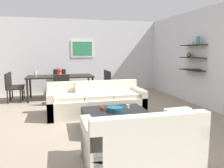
{
  "coord_description": "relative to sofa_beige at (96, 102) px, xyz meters",
  "views": [
    {
      "loc": [
        -0.95,
        -4.89,
        1.52
      ],
      "look_at": [
        0.39,
        0.2,
        0.75
      ],
      "focal_mm": 35.57,
      "sensor_mm": 36.0,
      "label": 1
    }
  ],
  "objects": [
    {
      "name": "dining_chair_right_near",
      "position": [
        0.67,
        1.86,
        0.21
      ],
      "size": [
        0.44,
        0.44,
        0.88
      ],
      "color": "black",
      "rests_on": "ground"
    },
    {
      "name": "ground_plane",
      "position": [
        -0.02,
        -0.34,
        -0.29
      ],
      "size": [
        18.0,
        18.0,
        0.0
      ],
      "primitive_type": "plane",
      "color": "gray"
    },
    {
      "name": "apple_on_coffee_table",
      "position": [
        -0.08,
        -1.06,
        0.12
      ],
      "size": [
        0.07,
        0.07,
        0.07
      ],
      "primitive_type": "sphere",
      "color": "red",
      "rests_on": "coffee_table"
    },
    {
      "name": "loveseat_white",
      "position": [
        0.15,
        -2.55,
        0.0
      ],
      "size": [
        1.52,
        0.9,
        0.78
      ],
      "color": "silver",
      "rests_on": "ground"
    },
    {
      "name": "sofa_beige",
      "position": [
        0.0,
        0.0,
        0.0
      ],
      "size": [
        2.3,
        0.9,
        0.78
      ],
      "color": "beige",
      "rests_on": "ground"
    },
    {
      "name": "right_wall_shelf_unit",
      "position": [
        3.01,
        0.26,
        1.06
      ],
      "size": [
        0.34,
        8.2,
        2.7
      ],
      "color": "silver",
      "rests_on": "ground"
    },
    {
      "name": "wine_glass_head",
      "position": [
        -0.77,
        2.5,
        0.56
      ],
      "size": [
        0.07,
        0.07,
        0.14
      ],
      "color": "silver",
      "rests_on": "dining_table"
    },
    {
      "name": "wine_glass_left_far",
      "position": [
        -1.52,
        2.19,
        0.59
      ],
      "size": [
        0.06,
        0.06,
        0.18
      ],
      "color": "silver",
      "rests_on": "dining_table"
    },
    {
      "name": "dining_chair_left_near",
      "position": [
        -2.22,
        1.86,
        0.21
      ],
      "size": [
        0.44,
        0.44,
        0.88
      ],
      "color": "black",
      "rests_on": "ground"
    },
    {
      "name": "decorative_bowl",
      "position": [
        0.16,
        -1.2,
        0.13
      ],
      "size": [
        0.35,
        0.35,
        0.09
      ],
      "color": "navy",
      "rests_on": "coffee_table"
    },
    {
      "name": "candle_jar",
      "position": [
        0.47,
        -1.04,
        0.12
      ],
      "size": [
        0.07,
        0.07,
        0.07
      ],
      "primitive_type": "cylinder",
      "color": "silver",
      "rests_on": "coffee_table"
    },
    {
      "name": "dining_chair_left_far",
      "position": [
        -2.22,
        2.29,
        0.21
      ],
      "size": [
        0.44,
        0.44,
        0.88
      ],
      "color": "black",
      "rests_on": "ground"
    },
    {
      "name": "dining_chair_right_far",
      "position": [
        0.67,
        2.29,
        0.21
      ],
      "size": [
        0.44,
        0.44,
        0.88
      ],
      "color": "black",
      "rests_on": "ground"
    },
    {
      "name": "centerpiece_vase",
      "position": [
        -0.8,
        2.04,
        0.6
      ],
      "size": [
        0.16,
        0.16,
        0.26
      ],
      "color": "#D85933",
      "rests_on": "dining_table"
    },
    {
      "name": "back_wall_unit",
      "position": [
        0.28,
        3.19,
        1.06
      ],
      "size": [
        8.4,
        0.09,
        2.7
      ],
      "color": "silver",
      "rests_on": "ground"
    },
    {
      "name": "dining_table",
      "position": [
        -0.77,
        2.07,
        0.4
      ],
      "size": [
        2.07,
        0.97,
        0.75
      ],
      "color": "black",
      "rests_on": "ground"
    },
    {
      "name": "dining_chair_head",
      "position": [
        -0.77,
        2.96,
        0.21
      ],
      "size": [
        0.44,
        0.44,
        0.88
      ],
      "color": "black",
      "rests_on": "ground"
    },
    {
      "name": "wine_glass_left_near",
      "position": [
        -1.52,
        1.95,
        0.58
      ],
      "size": [
        0.08,
        0.08,
        0.16
      ],
      "color": "silver",
      "rests_on": "dining_table"
    },
    {
      "name": "dining_chair_foot",
      "position": [
        -0.77,
        1.18,
        0.21
      ],
      "size": [
        0.44,
        0.44,
        0.88
      ],
      "color": "black",
      "rests_on": "ground"
    },
    {
      "name": "coffee_table",
      "position": [
        0.16,
        -1.18,
        -0.1
      ],
      "size": [
        1.23,
        0.97,
        0.38
      ],
      "color": "black",
      "rests_on": "ground"
    }
  ]
}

